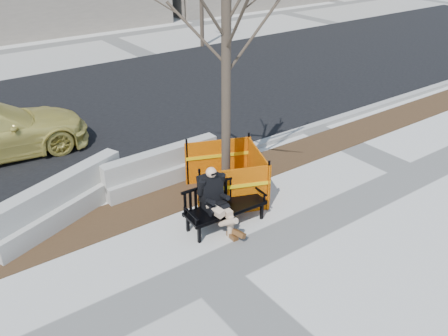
% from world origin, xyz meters
% --- Properties ---
extents(ground, '(120.00, 120.00, 0.00)m').
position_xyz_m(ground, '(0.00, 0.00, 0.00)').
color(ground, beige).
rests_on(ground, ground).
extents(mulch_strip, '(40.00, 1.20, 0.02)m').
position_xyz_m(mulch_strip, '(0.00, 2.60, 0.00)').
color(mulch_strip, '#47301C').
rests_on(mulch_strip, ground).
extents(asphalt_street, '(60.00, 10.40, 0.01)m').
position_xyz_m(asphalt_street, '(0.00, 8.80, 0.00)').
color(asphalt_street, black).
rests_on(asphalt_street, ground).
extents(curb, '(60.00, 0.25, 0.12)m').
position_xyz_m(curb, '(0.00, 3.55, 0.06)').
color(curb, '#9E9B93').
rests_on(curb, ground).
extents(bench, '(1.78, 0.72, 0.93)m').
position_xyz_m(bench, '(1.12, 1.03, 0.00)').
color(bench, black).
rests_on(bench, ground).
extents(seated_man, '(0.63, 1.00, 1.36)m').
position_xyz_m(seated_man, '(0.89, 1.09, 0.00)').
color(seated_man, black).
rests_on(seated_man, ground).
extents(tree_fence, '(3.08, 3.08, 5.92)m').
position_xyz_m(tree_fence, '(1.80, 1.93, 0.00)').
color(tree_fence, '#FF7001').
rests_on(tree_fence, ground).
extents(jersey_barrier_left, '(3.32, 1.84, 0.95)m').
position_xyz_m(jersey_barrier_left, '(-1.53, 3.24, 0.00)').
color(jersey_barrier_left, '#ADABA2').
rests_on(jersey_barrier_left, ground).
extents(jersey_barrier_right, '(2.99, 0.65, 0.86)m').
position_xyz_m(jersey_barrier_right, '(0.98, 3.38, 0.00)').
color(jersey_barrier_right, '#A9A69E').
rests_on(jersey_barrier_right, ground).
extents(far_tree_right, '(2.60, 2.60, 5.75)m').
position_xyz_m(far_tree_right, '(9.21, 14.01, 0.00)').
color(far_tree_right, '#493C2F').
rests_on(far_tree_right, ground).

